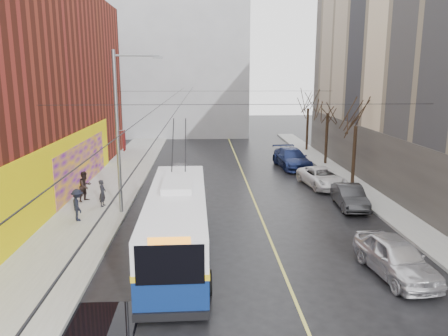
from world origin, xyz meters
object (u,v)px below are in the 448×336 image
object	(u,v)px
parked_car_c	(322,177)
pedestrian_c	(78,205)
tree_far	(308,101)
parked_car_a	(396,257)
tree_mid	(328,104)
trolleybus	(177,221)
parked_car_d	(292,158)
pedestrian_b	(85,186)
streetlight_pole	(120,129)
tree_near	(357,115)
pedestrian_a	(102,193)
following_car	(179,173)
parked_car_b	(350,197)

from	to	relation	value
parked_car_c	pedestrian_c	bearing A→B (deg)	-163.77
tree_far	parked_car_a	bearing A→B (deg)	-96.46
tree_mid	tree_far	xyz separation A→B (m)	(0.00, 7.00, -0.11)
trolleybus	parked_car_d	size ratio (longest dim) A/B	2.06
parked_car_d	tree_mid	bearing A→B (deg)	12.89
parked_car_d	pedestrian_b	size ratio (longest dim) A/B	3.03
parked_car_a	pedestrian_c	world-z (taller)	pedestrian_c
tree_mid	parked_car_c	size ratio (longest dim) A/B	1.39
parked_car_c	pedestrian_b	xyz separation A→B (m)	(-15.50, -3.26, 0.40)
parked_car_d	pedestrian_c	bearing A→B (deg)	-142.31
tree_far	streetlight_pole	bearing A→B (deg)	-127.12
tree_near	tree_far	bearing A→B (deg)	90.00
parked_car_a	pedestrian_a	world-z (taller)	pedestrian_a
parked_car_a	pedestrian_c	size ratio (longest dim) A/B	2.61
streetlight_pole	parked_car_a	world-z (taller)	streetlight_pole
tree_far	trolleybus	size ratio (longest dim) A/B	0.57
parked_car_d	parked_car_a	bearing A→B (deg)	-95.75
tree_near	pedestrian_b	xyz separation A→B (m)	(-17.85, -3.73, -3.91)
parked_car_c	pedestrian_a	bearing A→B (deg)	-171.41
parked_car_a	pedestrian_b	distance (m)	18.06
pedestrian_b	parked_car_c	bearing A→B (deg)	-47.16
trolleybus	parked_car_a	distance (m)	9.00
streetlight_pole	pedestrian_b	distance (m)	5.18
tree_mid	following_car	bearing A→B (deg)	-156.24
parked_car_a	streetlight_pole	bearing A→B (deg)	138.80
parked_car_a	pedestrian_b	size ratio (longest dim) A/B	2.42
parked_car_a	parked_car_d	bearing A→B (deg)	83.55
tree_far	trolleybus	xyz separation A→B (m)	(-11.81, -25.78, -3.64)
pedestrian_a	pedestrian_c	world-z (taller)	pedestrian_c
tree_mid	pedestrian_a	size ratio (longest dim) A/B	4.23
tree_near	parked_car_b	bearing A→B (deg)	-110.61
trolleybus	following_car	size ratio (longest dim) A/B	2.95
tree_mid	parked_car_a	world-z (taller)	tree_mid
tree_far	pedestrian_c	xyz separation A→B (m)	(-17.29, -21.43, -4.14)
trolleybus	parked_car_b	size ratio (longest dim) A/B	2.82
tree_near	pedestrian_a	bearing A→B (deg)	-163.51
following_car	tree_far	bearing A→B (deg)	49.19
parked_car_a	parked_car_b	xyz separation A→B (m)	(1.17, 8.88, -0.09)
parked_car_b	pedestrian_c	size ratio (longest dim) A/B	2.38
tree_mid	tree_far	bearing A→B (deg)	90.00
parked_car_d	pedestrian_a	world-z (taller)	pedestrian_a
parked_car_b	parked_car_d	xyz separation A→B (m)	(-1.17, 11.32, 0.14)
pedestrian_a	parked_car_d	bearing A→B (deg)	-44.38
parked_car_b	parked_car_c	world-z (taller)	parked_car_b
parked_car_d	pedestrian_a	size ratio (longest dim) A/B	3.53
parked_car_b	parked_car_d	distance (m)	11.38
tree_far	trolleybus	bearing A→B (deg)	-114.62
pedestrian_c	pedestrian_a	bearing A→B (deg)	-41.75
parked_car_b	tree_mid	bearing A→B (deg)	84.41
tree_near	following_car	size ratio (longest dim) A/B	1.65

